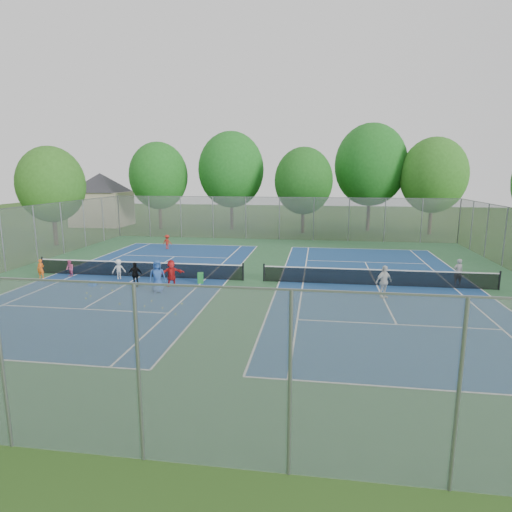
{
  "coord_description": "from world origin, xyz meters",
  "views": [
    {
      "loc": [
        3.68,
        -23.94,
        6.2
      ],
      "look_at": [
        0.0,
        1.0,
        1.3
      ],
      "focal_mm": 30.0,
      "sensor_mm": 36.0,
      "label": 1
    }
  ],
  "objects": [
    {
      "name": "ground",
      "position": [
        0.0,
        0.0,
        0.0
      ],
      "size": [
        120.0,
        120.0,
        0.0
      ],
      "primitive_type": "plane",
      "color": "#294F18",
      "rests_on": "ground"
    },
    {
      "name": "court_pad",
      "position": [
        0.0,
        0.0,
        0.01
      ],
      "size": [
        32.0,
        32.0,
        0.01
      ],
      "primitive_type": "cube",
      "color": "#2C5E37",
      "rests_on": "ground"
    },
    {
      "name": "court_left",
      "position": [
        -7.0,
        0.0,
        0.02
      ],
      "size": [
        10.97,
        23.77,
        0.01
      ],
      "primitive_type": "cube",
      "color": "navy",
      "rests_on": "court_pad"
    },
    {
      "name": "court_right",
      "position": [
        7.0,
        0.0,
        0.02
      ],
      "size": [
        10.97,
        23.77,
        0.01
      ],
      "primitive_type": "cube",
      "color": "navy",
      "rests_on": "court_pad"
    },
    {
      "name": "net_left",
      "position": [
        -7.0,
        0.0,
        0.46
      ],
      "size": [
        12.87,
        0.1,
        0.91
      ],
      "primitive_type": "cube",
      "color": "black",
      "rests_on": "ground"
    },
    {
      "name": "net_right",
      "position": [
        7.0,
        0.0,
        0.46
      ],
      "size": [
        12.87,
        0.1,
        0.91
      ],
      "primitive_type": "cube",
      "color": "black",
      "rests_on": "ground"
    },
    {
      "name": "fence_north",
      "position": [
        0.0,
        16.0,
        2.0
      ],
      "size": [
        32.0,
        0.1,
        4.0
      ],
      "primitive_type": "cube",
      "color": "gray",
      "rests_on": "ground"
    },
    {
      "name": "fence_south",
      "position": [
        0.0,
        -16.0,
        2.0
      ],
      "size": [
        32.0,
        0.1,
        4.0
      ],
      "primitive_type": "cube",
      "color": "gray",
      "rests_on": "ground"
    },
    {
      "name": "fence_west",
      "position": [
        -16.0,
        0.0,
        2.0
      ],
      "size": [
        0.1,
        32.0,
        4.0
      ],
      "primitive_type": "cube",
      "rotation": [
        0.0,
        0.0,
        1.57
      ],
      "color": "gray",
      "rests_on": "ground"
    },
    {
      "name": "house",
      "position": [
        -22.0,
        24.0,
        4.21
      ],
      "size": [
        11.03,
        11.03,
        7.3
      ],
      "color": "#B7A88C",
      "rests_on": "ground"
    },
    {
      "name": "tree_nw",
      "position": [
        -14.0,
        22.0,
        5.89
      ],
      "size": [
        6.4,
        6.4,
        9.58
      ],
      "color": "#443326",
      "rests_on": "ground"
    },
    {
      "name": "tree_nl",
      "position": [
        -6.0,
        23.0,
        6.54
      ],
      "size": [
        7.2,
        7.2,
        10.69
      ],
      "color": "#443326",
      "rests_on": "ground"
    },
    {
      "name": "tree_nc",
      "position": [
        2.0,
        21.0,
        5.39
      ],
      "size": [
        6.0,
        6.0,
        8.85
      ],
      "color": "#443326",
      "rests_on": "ground"
    },
    {
      "name": "tree_nr",
      "position": [
        9.0,
        24.0,
        7.04
      ],
      "size": [
        7.6,
        7.6,
        11.42
      ],
      "color": "#443326",
      "rests_on": "ground"
    },
    {
      "name": "tree_ne",
      "position": [
        15.0,
        22.0,
        5.97
      ],
      "size": [
        6.6,
        6.6,
        9.77
      ],
      "color": "#443326",
      "rests_on": "ground"
    },
    {
      "name": "tree_side_w",
      "position": [
        -19.0,
        10.0,
        5.24
      ],
      "size": [
        5.6,
        5.6,
        8.47
      ],
      "color": "#443326",
      "rests_on": "ground"
    },
    {
      "name": "ball_crate",
      "position": [
        -8.73,
        -2.41,
        0.15
      ],
      "size": [
        0.36,
        0.36,
        0.29
      ],
      "primitive_type": "cube",
      "rotation": [
        0.0,
        0.0,
        -0.06
      ],
      "color": "#1751B0",
      "rests_on": "ground"
    },
    {
      "name": "ball_hopper",
      "position": [
        -2.91,
        -0.97,
        0.31
      ],
      "size": [
        0.37,
        0.37,
        0.62
      ],
      "primitive_type": "cube",
      "rotation": [
        0.0,
        0.0,
        0.2
      ],
      "color": "green",
      "rests_on": "ground"
    },
    {
      "name": "student_a",
      "position": [
        -12.67,
        -1.22,
        0.58
      ],
      "size": [
        0.44,
        0.3,
        1.16
      ],
      "primitive_type": "imported",
      "rotation": [
        0.0,
        0.0,
        0.05
      ],
      "color": "orange",
      "rests_on": "ground"
    },
    {
      "name": "student_b",
      "position": [
        -11.17,
        -0.61,
        0.52
      ],
      "size": [
        0.64,
        0.59,
        1.04
      ],
      "primitive_type": "imported",
      "rotation": [
        0.0,
        0.0,
        -0.51
      ],
      "color": "#CB4F7E",
      "rests_on": "ground"
    },
    {
      "name": "student_c",
      "position": [
        -7.96,
        -0.74,
        0.6
      ],
      "size": [
        0.9,
        0.79,
        1.2
      ],
      "primitive_type": "imported",
      "rotation": [
        0.0,
        0.0,
        0.56
      ],
      "color": "silver",
      "rests_on": "ground"
    },
    {
      "name": "student_d",
      "position": [
        -6.29,
        -2.21,
        0.69
      ],
      "size": [
        0.84,
        0.41,
        1.39
      ],
      "primitive_type": "imported",
      "rotation": [
        0.0,
        0.0,
        0.09
      ],
      "color": "black",
      "rests_on": "ground"
    },
    {
      "name": "student_e",
      "position": [
        -4.6,
        -3.19,
        0.88
      ],
      "size": [
        1.01,
        0.85,
        1.75
      ],
      "primitive_type": "imported",
      "rotation": [
        0.0,
        0.0,
        0.41
      ],
      "color": "#264B8E",
      "rests_on": "ground"
    },
    {
      "name": "student_f",
      "position": [
        -4.31,
        -1.86,
        0.75
      ],
      "size": [
        1.42,
        1.08,
        1.5
      ],
      "primitive_type": "imported",
      "rotation": [
        0.0,
        0.0,
        0.53
      ],
      "color": "red",
      "rests_on": "ground"
    },
    {
      "name": "child_far_baseline",
      "position": [
        -8.69,
        9.55,
        0.6
      ],
      "size": [
        0.84,
        0.58,
        1.19
      ],
      "primitive_type": "imported",
      "rotation": [
        0.0,
        0.0,
        2.95
      ],
      "color": "#AB2318",
      "rests_on": "ground"
    },
    {
      "name": "instructor",
      "position": [
        11.48,
        0.77,
        0.75
      ],
      "size": [
        0.62,
        0.48,
        1.51
      ],
      "primitive_type": "imported",
      "rotation": [
        0.0,
        0.0,
        3.39
      ],
      "color": "#99999C",
      "rests_on": "ground"
    },
    {
      "name": "teen_court_b",
      "position": [
        6.99,
        -2.46,
        0.84
      ],
      "size": [
        1.04,
        0.9,
        1.68
      ],
      "primitive_type": "imported",
      "rotation": [
        0.0,
        0.0,
        0.6
      ],
      "color": "silver",
      "rests_on": "ground"
    },
    {
      "name": "tennis_ball_0",
      "position": [
        -7.71,
        -4.45,
        0.03
      ],
      "size": [
        0.07,
        0.07,
        0.07
      ],
      "primitive_type": "sphere",
      "color": "#AACD2F",
      "rests_on": "ground"
    },
    {
      "name": "tennis_ball_1",
      "position": [
        -7.71,
        -4.9,
        0.03
      ],
      "size": [
        0.07,
        0.07,
        0.07
      ],
      "primitive_type": "sphere",
      "color": "#ADC62E",
      "rests_on": "ground"
    },
    {
      "name": "tennis_ball_2",
      "position": [
        -2.7,
        -5.03,
        0.03
      ],
      "size": [
        0.07,
        0.07,
        0.07
      ],
      "primitive_type": "sphere",
      "color": "#C2E836",
      "rests_on": "ground"
    },
    {
      "name": "tennis_ball_3",
      "position": [
        -7.95,
        -2.91,
        0.03
      ],
      "size": [
        0.07,
        0.07,
        0.07
      ],
      "primitive_type": "sphere",
      "color": "#DAEC37",
      "rests_on": "ground"
    },
    {
      "name": "tennis_ball_4",
      "position": [
        -8.2,
        -3.96,
        0.03
      ],
      "size": [
        0.07,
        0.07,
        0.07
      ],
      "primitive_type": "sphere",
      "color": "#C6E735",
      "rests_on": "ground"
    },
    {
      "name": "tennis_ball_5",
      "position": [
        -4.31,
        -4.81,
        0.03
      ],
      "size": [
        0.07,
        0.07,
        0.07
      ],
      "primitive_type": "sphere",
      "color": "#E2EF37",
      "rests_on": "ground"
    },
    {
      "name": "tennis_ball_6",
      "position": [
        -4.32,
        -5.65,
        0.03
      ],
      "size": [
        0.07,
        0.07,
        0.07
      ],
      "primitive_type": "sphere",
      "color": "yellow",
      "rests_on": "ground"
    },
    {
      "name": "tennis_ball_7",
      "position": [
        -5.65,
        -5.48,
        0.03
      ],
      "size": [
        0.07,
        0.07,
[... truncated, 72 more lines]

